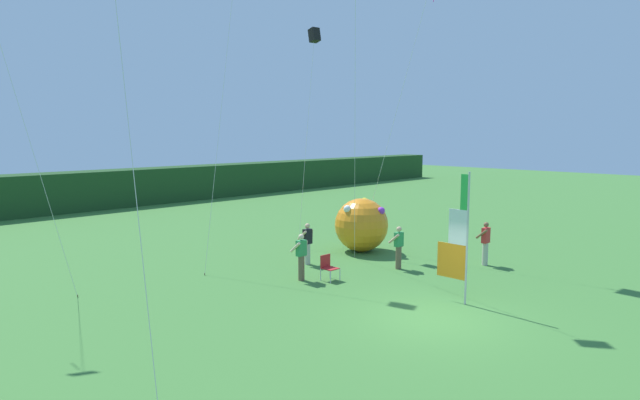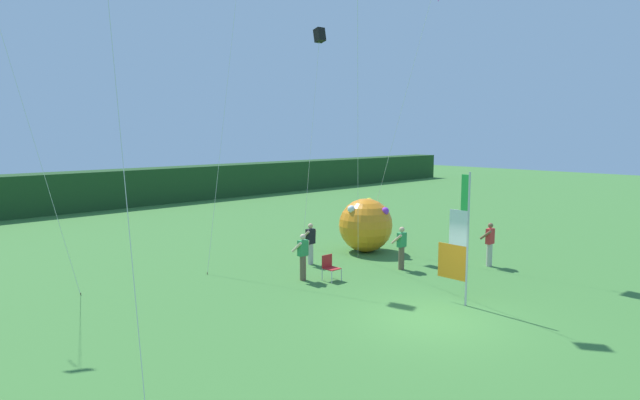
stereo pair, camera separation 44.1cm
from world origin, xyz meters
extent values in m
plane|color=#3D7533|center=(0.00, 0.00, 0.00)|extent=(120.00, 120.00, 0.00)
cube|color=#1E421E|center=(0.00, 28.34, 1.28)|extent=(80.00, 2.40, 2.56)
cylinder|color=#B7B7BC|center=(1.80, -0.01, 2.01)|extent=(0.06, 0.06, 4.01)
cube|color=orange|center=(1.80, 0.50, 1.26)|extent=(0.02, 0.97, 1.07)
cube|color=white|center=(1.80, 0.32, 2.33)|extent=(0.02, 0.60, 1.07)
cube|color=green|center=(1.80, 0.13, 3.40)|extent=(0.02, 0.23, 1.07)
cylinder|color=brown|center=(0.15, 5.44, 0.44)|extent=(0.22, 0.22, 0.88)
cube|color=#2D8E4C|center=(0.15, 5.44, 1.15)|extent=(0.36, 0.20, 0.55)
sphere|color=beige|center=(0.15, 5.44, 1.55)|extent=(0.20, 0.20, 0.20)
cylinder|color=beige|center=(-0.08, 5.50, 1.20)|extent=(0.09, 0.48, 0.42)
cylinder|color=beige|center=(0.38, 5.44, 1.10)|extent=(0.09, 0.14, 0.56)
cylinder|color=#B7B2A3|center=(1.90, 6.93, 0.41)|extent=(0.22, 0.22, 0.82)
cube|color=black|center=(1.90, 6.93, 1.11)|extent=(0.36, 0.20, 0.59)
sphere|color=tan|center=(1.90, 6.93, 1.53)|extent=(0.20, 0.20, 0.20)
cylinder|color=tan|center=(1.67, 6.99, 1.18)|extent=(0.09, 0.48, 0.42)
cylinder|color=tan|center=(2.13, 6.94, 1.08)|extent=(0.09, 0.14, 0.56)
cylinder|color=#B7B2A3|center=(6.67, 1.89, 0.44)|extent=(0.22, 0.22, 0.89)
cube|color=red|center=(6.67, 1.89, 1.19)|extent=(0.36, 0.20, 0.60)
sphere|color=brown|center=(6.67, 1.89, 1.60)|extent=(0.20, 0.20, 0.20)
cylinder|color=brown|center=(6.44, 1.95, 1.26)|extent=(0.09, 0.48, 0.42)
cylinder|color=brown|center=(6.90, 1.90, 1.16)|extent=(0.09, 0.14, 0.56)
cylinder|color=brown|center=(3.83, 3.96, 0.44)|extent=(0.22, 0.22, 0.87)
cube|color=#2D8E4C|center=(3.83, 3.96, 1.14)|extent=(0.36, 0.20, 0.54)
sphere|color=tan|center=(3.83, 3.96, 1.53)|extent=(0.20, 0.20, 0.20)
cylinder|color=tan|center=(3.60, 4.02, 1.19)|extent=(0.09, 0.48, 0.42)
cylinder|color=tan|center=(4.06, 3.96, 1.09)|extent=(0.09, 0.14, 0.56)
sphere|color=orange|center=(5.18, 6.94, 1.16)|extent=(2.32, 2.32, 2.32)
sphere|color=white|center=(4.32, 7.00, 1.95)|extent=(0.33, 0.33, 0.33)
sphere|color=purple|center=(5.38, 6.03, 1.86)|extent=(0.33, 0.33, 0.33)
sphere|color=yellow|center=(5.76, 7.26, 2.12)|extent=(0.33, 0.33, 0.33)
cylinder|color=#BCBCC1|center=(0.59, 4.44, 0.21)|extent=(0.03, 0.03, 0.42)
cylinder|color=#BCBCC1|center=(1.07, 4.44, 0.21)|extent=(0.03, 0.03, 0.42)
cylinder|color=#BCBCC1|center=(0.59, 4.92, 0.21)|extent=(0.03, 0.03, 0.42)
cylinder|color=#BCBCC1|center=(1.07, 4.92, 0.21)|extent=(0.03, 0.03, 0.42)
cube|color=#B22323|center=(0.83, 4.68, 0.43)|extent=(0.48, 0.48, 0.03)
cube|color=#B22323|center=(0.83, 4.92, 0.67)|extent=(0.48, 0.03, 0.44)
cylinder|color=brown|center=(3.61, 9.28, 0.04)|extent=(0.03, 0.03, 0.08)
cylinder|color=silver|center=(4.43, 9.59, 4.77)|extent=(1.66, 0.63, 9.54)
cube|color=black|center=(5.25, 9.89, 9.54)|extent=(0.46, 0.56, 0.66)
cylinder|color=brown|center=(4.05, 6.35, 0.04)|extent=(0.03, 0.03, 0.08)
cylinder|color=silver|center=(2.78, 5.29, 5.82)|extent=(2.54, 2.13, 11.65)
cylinder|color=brown|center=(-6.14, 9.05, 0.04)|extent=(0.03, 0.03, 0.08)
cylinder|color=silver|center=(-7.05, 9.73, 5.02)|extent=(1.83, 1.37, 10.04)
cylinder|color=brown|center=(-1.86, 8.42, 0.04)|extent=(0.03, 0.03, 0.08)
cylinder|color=silver|center=(-0.62, 8.94, 5.93)|extent=(2.50, 1.05, 11.85)
cylinder|color=silver|center=(-8.18, 0.86, 4.94)|extent=(1.02, 3.38, 9.89)
cylinder|color=brown|center=(5.60, 7.37, 0.04)|extent=(0.03, 0.03, 0.08)
cylinder|color=silver|center=(6.24, 6.03, 5.82)|extent=(1.30, 2.71, 11.63)
camera|label=1|loc=(-12.47, -7.91, 5.16)|focal=30.18mm
camera|label=2|loc=(-12.16, -8.22, 5.16)|focal=30.18mm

